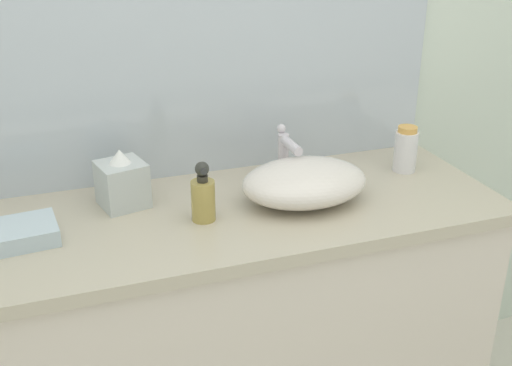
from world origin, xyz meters
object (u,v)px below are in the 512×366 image
lotion_bottle (406,150)px  folded_hand_towel (18,234)px  tissue_box (122,182)px  soap_dispenser (203,197)px  sink_basin (304,182)px

lotion_bottle → folded_hand_towel: bearing=-175.8°
lotion_bottle → tissue_box: tissue_box is taller
soap_dispenser → tissue_box: size_ratio=1.00×
soap_dispenser → lotion_bottle: 0.72m
tissue_box → folded_hand_towel: 0.32m
lotion_bottle → tissue_box: (-0.90, 0.04, 0.00)m
sink_basin → lotion_bottle: (0.40, 0.11, 0.01)m
sink_basin → folded_hand_towel: sink_basin is taller
sink_basin → tissue_box: (-0.50, 0.15, 0.01)m
soap_dispenser → folded_hand_towel: size_ratio=0.88×
folded_hand_towel → lotion_bottle: bearing=4.2°
soap_dispenser → lotion_bottle: bearing=10.0°
tissue_box → lotion_bottle: bearing=-2.6°
soap_dispenser → lotion_bottle: (0.70, 0.12, 0.00)m
lotion_bottle → tissue_box: bearing=177.4°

